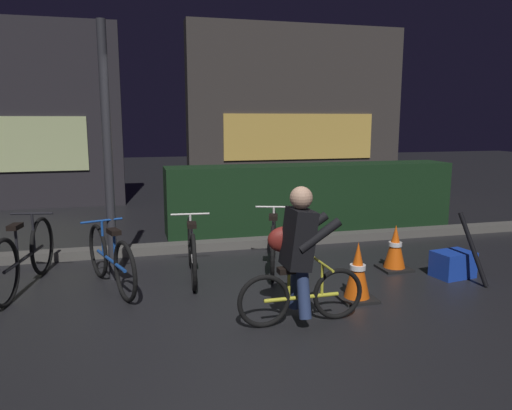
# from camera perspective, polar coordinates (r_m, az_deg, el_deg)

# --- Properties ---
(ground_plane) EXTENTS (40.00, 40.00, 0.00)m
(ground_plane) POSITION_cam_1_polar(r_m,az_deg,el_deg) (4.92, -0.52, -11.68)
(ground_plane) COLOR black
(sidewalk_curb) EXTENTS (12.00, 0.24, 0.12)m
(sidewalk_curb) POSITION_cam_1_polar(r_m,az_deg,el_deg) (6.95, -4.92, -4.69)
(sidewalk_curb) COLOR #56544F
(sidewalk_curb) RESTS_ON ground
(hedge_row) EXTENTS (4.80, 0.70, 1.08)m
(hedge_row) POSITION_cam_1_polar(r_m,az_deg,el_deg) (8.17, 6.49, 0.94)
(hedge_row) COLOR black
(hedge_row) RESTS_ON ground
(storefront_left) EXTENTS (4.65, 0.54, 3.79)m
(storefront_left) POSITION_cam_1_polar(r_m,az_deg,el_deg) (11.21, -27.53, 9.21)
(storefront_left) COLOR #262328
(storefront_left) RESTS_ON ground
(storefront_right) EXTENTS (5.41, 0.54, 4.06)m
(storefront_right) POSITION_cam_1_polar(r_m,az_deg,el_deg) (12.32, 4.77, 10.88)
(storefront_right) COLOR #383330
(storefront_right) RESTS_ON ground
(street_post) EXTENTS (0.10, 0.10, 2.86)m
(street_post) POSITION_cam_1_polar(r_m,az_deg,el_deg) (5.65, -16.91, 5.64)
(street_post) COLOR #2D2D33
(street_post) RESTS_ON ground
(parked_bike_left_mid) EXTENTS (0.46, 1.69, 0.79)m
(parked_bike_left_mid) POSITION_cam_1_polar(r_m,az_deg,el_deg) (5.84, -25.36, -5.47)
(parked_bike_left_mid) COLOR black
(parked_bike_left_mid) RESTS_ON ground
(parked_bike_center_left) EXTENTS (0.58, 1.48, 0.72)m
(parked_bike_center_left) POSITION_cam_1_polar(r_m,az_deg,el_deg) (5.53, -16.60, -6.05)
(parked_bike_center_left) COLOR black
(parked_bike_center_left) RESTS_ON ground
(parked_bike_center_right) EXTENTS (0.46, 1.53, 0.71)m
(parked_bike_center_right) POSITION_cam_1_polar(r_m,az_deg,el_deg) (5.73, -7.50, -5.19)
(parked_bike_center_right) COLOR black
(parked_bike_center_right) RESTS_ON ground
(parked_bike_right_mid) EXTENTS (0.56, 1.53, 0.73)m
(parked_bike_right_mid) POSITION_cam_1_polar(r_m,az_deg,el_deg) (6.00, 2.04, -4.31)
(parked_bike_right_mid) COLOR black
(parked_bike_right_mid) RESTS_ON ground
(traffic_cone_near) EXTENTS (0.36, 0.36, 0.60)m
(traffic_cone_near) POSITION_cam_1_polar(r_m,az_deg,el_deg) (5.09, 11.75, -7.69)
(traffic_cone_near) COLOR black
(traffic_cone_near) RESTS_ON ground
(traffic_cone_far) EXTENTS (0.36, 0.36, 0.56)m
(traffic_cone_far) POSITION_cam_1_polar(r_m,az_deg,el_deg) (6.20, 15.91, -4.87)
(traffic_cone_far) COLOR black
(traffic_cone_far) RESTS_ON ground
(blue_crate) EXTENTS (0.49, 0.39, 0.30)m
(blue_crate) POSITION_cam_1_polar(r_m,az_deg,el_deg) (6.17, 21.98, -6.42)
(blue_crate) COLOR #193DB7
(blue_crate) RESTS_ON ground
(cyclist) EXTENTS (1.19, 0.51, 1.25)m
(cyclist) POSITION_cam_1_polar(r_m,az_deg,el_deg) (4.36, 4.98, -5.84)
(cyclist) COLOR black
(cyclist) RESTS_ON ground
(closed_umbrella) EXTENTS (0.20, 0.40, 0.79)m
(closed_umbrella) POSITION_cam_1_polar(r_m,az_deg,el_deg) (5.96, 23.99, -4.71)
(closed_umbrella) COLOR black
(closed_umbrella) RESTS_ON ground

